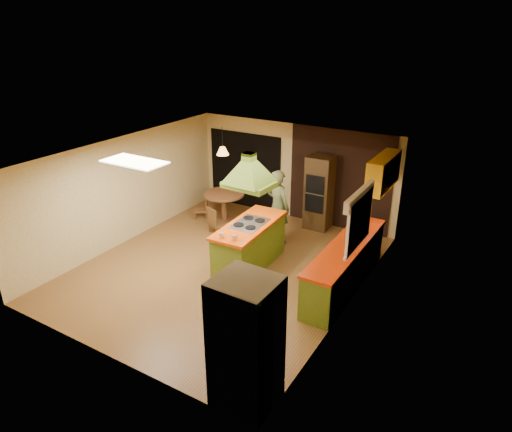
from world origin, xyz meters
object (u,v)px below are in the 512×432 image
Objects in this scene: man at (278,207)px; canister_large at (366,216)px; wall_oven at (319,193)px; refrigerator at (246,343)px; dining_table at (224,202)px; kitchen_island at (250,245)px.

man reaches higher than canister_large.
man is 0.95× the size of wall_oven.
refrigerator is at bearing 128.68° from man.
wall_oven is 2.45m from dining_table.
refrigerator is 4.77m from canister_large.
man is 1.35m from wall_oven.
wall_oven is (-1.50, 5.84, -0.03)m from refrigerator.
wall_oven is at bearing 22.29° from dining_table.
canister_large is (3.79, -0.15, 0.49)m from dining_table.
kitchen_island is at bearing -100.50° from wall_oven.
kitchen_island is 2.56m from canister_large.
man is 5.00m from refrigerator.
dining_table is (-1.80, 1.68, 0.05)m from kitchen_island.
wall_oven is 1.79× the size of dining_table.
man is (-0.05, 1.35, 0.39)m from kitchen_island.
refrigerator reaches higher than wall_oven.
refrigerator is (1.99, -4.58, 0.08)m from man.
wall_oven is (0.49, 1.26, 0.05)m from man.
refrigerator reaches higher than kitchen_island.
refrigerator is at bearing -90.57° from canister_large.
man is 7.57× the size of canister_large.
kitchen_island is at bearing -142.41° from canister_large.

